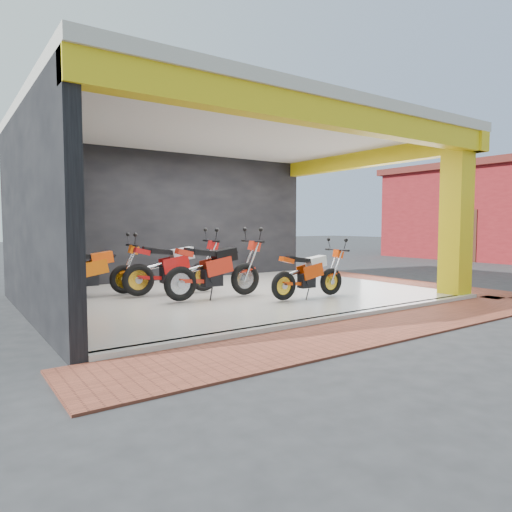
{
  "coord_description": "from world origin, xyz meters",
  "views": [
    {
      "loc": [
        -5.32,
        -6.34,
        1.59
      ],
      "look_at": [
        0.27,
        1.74,
        0.9
      ],
      "focal_mm": 32.0,
      "sensor_mm": 36.0,
      "label": 1
    }
  ],
  "objects": [
    {
      "name": "left_wall",
      "position": [
        -4.1,
        2.0,
        1.75
      ],
      "size": [
        0.2,
        6.2,
        3.5
      ],
      "primitive_type": "cube",
      "color": "black",
      "rests_on": "ground"
    },
    {
      "name": "paver_front",
      "position": [
        0.0,
        -1.8,
        0.01
      ],
      "size": [
        9.0,
        1.4,
        0.03
      ],
      "primitive_type": "cube",
      "color": "#9C4833",
      "rests_on": "ground"
    },
    {
      "name": "corner_column",
      "position": [
        3.75,
        -0.75,
        1.75
      ],
      "size": [
        0.5,
        0.5,
        3.5
      ],
      "primitive_type": "cube",
      "color": "yellow",
      "rests_on": "ground"
    },
    {
      "name": "showroom_ceiling",
      "position": [
        0.0,
        2.0,
        3.6
      ],
      "size": [
        8.4,
        6.4,
        0.2
      ],
      "primitive_type": "cube",
      "color": "beige",
      "rests_on": "corner_column"
    },
    {
      "name": "ground",
      "position": [
        0.0,
        0.0,
        0.0
      ],
      "size": [
        80.0,
        80.0,
        0.0
      ],
      "primitive_type": "plane",
      "color": "#2D2D30",
      "rests_on": "ground"
    },
    {
      "name": "paver_right",
      "position": [
        4.8,
        2.0,
        0.01
      ],
      "size": [
        1.4,
        7.0,
        0.03
      ],
      "primitive_type": "cube",
      "color": "#9C4833",
      "rests_on": "ground"
    },
    {
      "name": "floor_kerb",
      "position": [
        0.0,
        -1.02,
        0.05
      ],
      "size": [
        8.0,
        0.2,
        0.1
      ],
      "primitive_type": "cube",
      "color": "silver",
      "rests_on": "ground"
    },
    {
      "name": "moto_hero",
      "position": [
        1.3,
        0.49,
        0.67
      ],
      "size": [
        1.9,
        0.75,
        1.15
      ],
      "primitive_type": null,
      "rotation": [
        0.0,
        0.0,
        -0.03
      ],
      "color": "#E23F09",
      "rests_on": "showroom_floor"
    },
    {
      "name": "header_beam_right",
      "position": [
        4.0,
        2.0,
        3.3
      ],
      "size": [
        0.3,
        6.4,
        0.4
      ],
      "primitive_type": "cube",
      "color": "yellow",
      "rests_on": "corner_column"
    },
    {
      "name": "moto_row_b",
      "position": [
        -0.17,
        1.5,
        0.78
      ],
      "size": [
        2.25,
        0.89,
        1.36
      ],
      "primitive_type": null,
      "rotation": [
        0.0,
        0.0,
        -0.03
      ],
      "color": "red",
      "rests_on": "showroom_floor"
    },
    {
      "name": "showroom_floor",
      "position": [
        0.0,
        2.0,
        0.05
      ],
      "size": [
        8.0,
        6.0,
        0.1
      ],
      "primitive_type": "cube",
      "color": "silver",
      "rests_on": "ground"
    },
    {
      "name": "moto_row_c",
      "position": [
        -2.17,
        3.09,
        0.73
      ],
      "size": [
        2.1,
        0.89,
        1.25
      ],
      "primitive_type": null,
      "rotation": [
        0.0,
        0.0,
        -0.06
      ],
      "color": "orange",
      "rests_on": "showroom_floor"
    },
    {
      "name": "back_wall",
      "position": [
        0.0,
        5.1,
        1.75
      ],
      "size": [
        8.2,
        0.2,
        3.5
      ],
      "primitive_type": "cube",
      "color": "black",
      "rests_on": "ground"
    },
    {
      "name": "header_beam_front",
      "position": [
        0.0,
        -1.0,
        3.3
      ],
      "size": [
        8.4,
        0.3,
        0.4
      ],
      "primitive_type": "cube",
      "color": "yellow",
      "rests_on": "corner_column"
    },
    {
      "name": "moto_row_a",
      "position": [
        -0.63,
        2.46,
        0.77
      ],
      "size": [
        2.27,
        1.02,
        1.35
      ],
      "primitive_type": null,
      "rotation": [
        0.0,
        0.0,
        -0.09
      ],
      "color": "#AF1312",
      "rests_on": "showroom_floor"
    }
  ]
}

